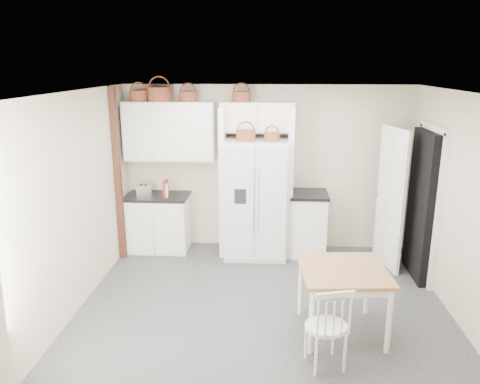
{
  "coord_description": "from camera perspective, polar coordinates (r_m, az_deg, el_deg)",
  "views": [
    {
      "loc": [
        0.06,
        -5.27,
        2.9
      ],
      "look_at": [
        -0.32,
        0.4,
        1.34
      ],
      "focal_mm": 35.0,
      "sensor_mm": 36.0,
      "label": 1
    }
  ],
  "objects": [
    {
      "name": "floor",
      "position": [
        6.02,
        2.83,
        -13.48
      ],
      "size": [
        4.5,
        4.5,
        0.0
      ],
      "primitive_type": "plane",
      "color": "#29292A",
      "rests_on": "ground"
    },
    {
      "name": "ceiling",
      "position": [
        5.28,
        3.21,
        12.08
      ],
      "size": [
        4.5,
        4.5,
        0.0
      ],
      "primitive_type": "plane",
      "color": "white",
      "rests_on": "wall_back"
    },
    {
      "name": "wall_back",
      "position": [
        7.45,
        3.25,
        2.92
      ],
      "size": [
        4.5,
        0.0,
        4.5
      ],
      "primitive_type": "plane",
      "rotation": [
        1.57,
        0.0,
        0.0
      ],
      "color": "beige",
      "rests_on": "floor"
    },
    {
      "name": "wall_left",
      "position": [
        5.97,
        -19.12,
        -1.05
      ],
      "size": [
        0.0,
        4.0,
        4.0
      ],
      "primitive_type": "plane",
      "rotation": [
        1.57,
        0.0,
        1.57
      ],
      "color": "beige",
      "rests_on": "floor"
    },
    {
      "name": "wall_right",
      "position": [
        5.93,
        25.32,
        -1.82
      ],
      "size": [
        0.0,
        4.0,
        4.0
      ],
      "primitive_type": "plane",
      "rotation": [
        1.57,
        0.0,
        -1.57
      ],
      "color": "beige",
      "rests_on": "floor"
    },
    {
      "name": "refrigerator",
      "position": [
        7.16,
        1.96,
        -0.81
      ],
      "size": [
        0.94,
        0.75,
        1.82
      ],
      "primitive_type": "cube",
      "color": "silver",
      "rests_on": "floor"
    },
    {
      "name": "base_cab_left",
      "position": [
        7.6,
        -9.89,
        -3.8
      ],
      "size": [
        0.94,
        0.59,
        0.87
      ],
      "primitive_type": "cube",
      "color": "white",
      "rests_on": "floor"
    },
    {
      "name": "base_cab_right",
      "position": [
        7.41,
        8.22,
        -3.93
      ],
      "size": [
        0.54,
        0.65,
        0.95
      ],
      "primitive_type": "cube",
      "color": "white",
      "rests_on": "floor"
    },
    {
      "name": "dining_table",
      "position": [
        5.4,
        12.3,
        -12.82
      ],
      "size": [
        0.98,
        0.98,
        0.76
      ],
      "primitive_type": "cube",
      "rotation": [
        0.0,
        0.0,
        0.08
      ],
      "color": "olive",
      "rests_on": "floor"
    },
    {
      "name": "windsor_chair",
      "position": [
        4.81,
        10.45,
        -15.82
      ],
      "size": [
        0.51,
        0.48,
        0.86
      ],
      "primitive_type": "cube",
      "rotation": [
        0.0,
        0.0,
        0.27
      ],
      "color": "white",
      "rests_on": "floor"
    },
    {
      "name": "counter_left",
      "position": [
        7.47,
        -10.05,
        -0.51
      ],
      "size": [
        0.98,
        0.63,
        0.04
      ],
      "primitive_type": "cube",
      "color": "black",
      "rests_on": "base_cab_left"
    },
    {
      "name": "counter_right",
      "position": [
        7.26,
        8.37,
        -0.24
      ],
      "size": [
        0.58,
        0.69,
        0.04
      ],
      "primitive_type": "cube",
      "color": "black",
      "rests_on": "base_cab_right"
    },
    {
      "name": "toaster",
      "position": [
        7.48,
        -11.67,
        0.23
      ],
      "size": [
        0.26,
        0.19,
        0.16
      ],
      "primitive_type": "cube",
      "rotation": [
        0.0,
        0.0,
        0.29
      ],
      "color": "silver",
      "rests_on": "counter_left"
    },
    {
      "name": "cookbook_red",
      "position": [
        7.32,
        -9.04,
        0.44
      ],
      "size": [
        0.05,
        0.18,
        0.26
      ],
      "primitive_type": "cube",
      "rotation": [
        0.0,
        0.0,
        -0.09
      ],
      "color": "maroon",
      "rests_on": "counter_left"
    },
    {
      "name": "cookbook_cream",
      "position": [
        7.32,
        -8.91,
        0.24
      ],
      "size": [
        0.05,
        0.14,
        0.21
      ],
      "primitive_type": "cube",
      "rotation": [
        0.0,
        0.0,
        0.17
      ],
      "color": "beige",
      "rests_on": "counter_left"
    },
    {
      "name": "basket_upper_a",
      "position": [
        7.4,
        -12.24,
        11.38
      ],
      "size": [
        0.28,
        0.28,
        0.16
      ],
      "primitive_type": "cylinder",
      "color": "maroon",
      "rests_on": "upper_cabinet"
    },
    {
      "name": "basket_upper_b",
      "position": [
        7.31,
        -9.79,
        11.67
      ],
      "size": [
        0.36,
        0.36,
        0.21
      ],
      "primitive_type": "cylinder",
      "color": "maroon",
      "rests_on": "upper_cabinet"
    },
    {
      "name": "basket_upper_c",
      "position": [
        7.23,
        -6.33,
        11.52
      ],
      "size": [
        0.27,
        0.27,
        0.15
      ],
      "primitive_type": "cylinder",
      "color": "maroon",
      "rests_on": "upper_cabinet"
    },
    {
      "name": "basket_bridge_a",
      "position": [
        7.13,
        0.17,
        11.56
      ],
      "size": [
        0.28,
        0.28,
        0.16
      ],
      "primitive_type": "cylinder",
      "color": "maroon",
      "rests_on": "bridge_cabinet"
    },
    {
      "name": "basket_fridge_a",
      "position": [
        6.86,
        0.7,
        6.9
      ],
      "size": [
        0.28,
        0.28,
        0.15
      ],
      "primitive_type": "cylinder",
      "color": "maroon",
      "rests_on": "refrigerator"
    },
    {
      "name": "basket_fridge_b",
      "position": [
        6.85,
        3.89,
        6.73
      ],
      "size": [
        0.23,
        0.23,
        0.12
      ],
      "primitive_type": "cylinder",
      "color": "maroon",
      "rests_on": "refrigerator"
    },
    {
      "name": "upper_cabinet",
      "position": [
        7.34,
        -8.59,
        7.36
      ],
      "size": [
        1.4,
        0.34,
        0.9
      ],
      "primitive_type": "cube",
      "color": "white",
      "rests_on": "wall_back"
    },
    {
      "name": "bridge_cabinet",
      "position": [
        7.15,
        2.11,
        9.12
      ],
      "size": [
        1.12,
        0.34,
        0.45
      ],
      "primitive_type": "cube",
      "color": "white",
      "rests_on": "wall_back"
    },
    {
      "name": "fridge_panel_left",
      "position": [
        7.22,
        -2.04,
        1.33
      ],
      "size": [
        0.08,
        0.6,
        2.3
      ],
      "primitive_type": "cube",
      "color": "white",
      "rests_on": "floor"
    },
    {
      "name": "fridge_panel_right",
      "position": [
        7.19,
        6.07,
        1.19
      ],
      "size": [
        0.08,
        0.6,
        2.3
      ],
      "primitive_type": "cube",
      "color": "white",
      "rests_on": "floor"
    },
    {
      "name": "trim_post",
      "position": [
        7.18,
        -14.68,
        1.97
      ],
      "size": [
        0.09,
        0.09,
        2.6
      ],
      "primitive_type": "cube",
      "color": "black",
      "rests_on": "floor"
    },
    {
      "name": "doorway_void",
      "position": [
        6.87,
        21.43,
        -1.56
      ],
      "size": [
        0.18,
        0.85,
        2.05
      ],
      "primitive_type": "cube",
      "color": "black",
      "rests_on": "floor"
    },
    {
      "name": "door_slab",
      "position": [
        7.08,
        17.86,
        -0.75
      ],
      "size": [
        0.21,
        0.79,
        2.05
      ],
      "primitive_type": "cube",
      "rotation": [
        0.0,
        0.0,
        -1.36
      ],
      "color": "white",
      "rests_on": "floor"
    }
  ]
}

